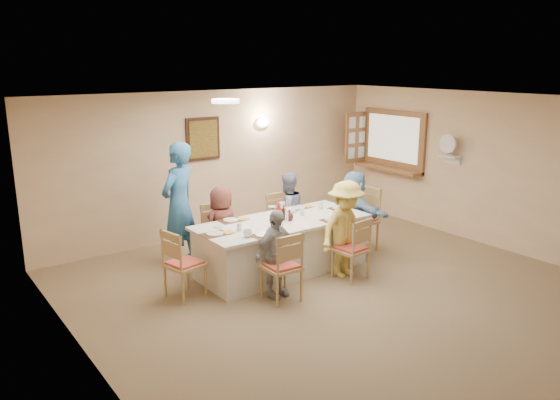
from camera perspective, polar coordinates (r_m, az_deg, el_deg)
ground at (r=7.22m, az=7.97°, el=-10.11°), size 7.00×7.00×0.00m
room_walls at (r=6.74m, az=8.41°, el=1.69°), size 7.00×7.00×7.00m
wall_picture at (r=9.31m, az=-8.04°, el=6.34°), size 0.62×0.05×0.72m
wall_sconce at (r=9.89m, az=-1.82°, el=8.09°), size 0.26×0.09×0.18m
ceiling_light at (r=7.19m, az=-5.73°, el=10.25°), size 0.36×0.36×0.05m
serving_hatch at (r=10.67m, az=11.79°, el=6.09°), size 0.06×1.50×1.15m
hatch_sill at (r=10.67m, az=11.22°, el=3.26°), size 0.30×1.50×0.05m
shutter_door at (r=11.01m, az=7.94°, el=6.50°), size 0.55×0.04×1.00m
fan_shelf at (r=9.78m, az=17.30°, el=4.42°), size 0.22×0.36×0.03m
desk_fan at (r=9.73m, az=17.26°, el=5.28°), size 0.30×0.30×0.28m
dining_table at (r=7.91m, az=0.22°, el=-4.79°), size 2.53×1.07×0.76m
chair_back_left at (r=8.22m, az=-6.48°, el=-3.63°), size 0.48×0.48×0.90m
chair_back_right at (r=8.85m, az=0.29°, el=-2.25°), size 0.43×0.43×0.90m
chair_front_left at (r=6.95m, az=0.14°, el=-6.86°), size 0.46×0.46×0.92m
chair_front_right at (r=7.68m, az=7.41°, el=-5.00°), size 0.47×0.47×0.89m
chair_left_end at (r=7.13m, az=-9.93°, el=-6.49°), size 0.53×0.53×0.93m
chair_right_end at (r=8.84m, az=8.36°, el=-2.00°), size 0.52×0.52×1.02m
diner_back_left at (r=8.08m, az=-6.08°, el=-2.78°), size 0.73×0.60×1.21m
diner_back_right at (r=8.70m, az=0.76°, el=-1.24°), size 0.64×0.51×1.27m
diner_front_left at (r=7.00m, az=-0.45°, el=-5.65°), size 0.78×0.51×1.16m
diner_front_right at (r=7.68m, az=6.85°, el=-3.04°), size 1.00×0.69×1.38m
diner_right_end at (r=8.71m, az=7.78°, el=-1.21°), size 1.27×0.53×1.32m
caregiver at (r=8.19m, az=-10.52°, el=-0.41°), size 1.05×1.01×1.84m
placemat_fl at (r=7.14m, az=-1.67°, el=-3.70°), size 0.34×0.25×0.01m
plate_fl at (r=7.14m, az=-1.67°, el=-3.63°), size 0.23×0.23×0.01m
napkin_fl at (r=7.20m, az=-0.26°, el=-3.49°), size 0.14×0.14×0.01m
placemat_fr at (r=7.85m, az=5.58°, el=-2.09°), size 0.34×0.26×0.01m
plate_fr at (r=7.84m, az=5.58°, el=-2.02°), size 0.24×0.24×0.02m
napkin_fr at (r=7.93m, az=6.80°, el=-1.90°), size 0.13×0.13×0.01m
placemat_bl at (r=7.82m, az=-5.16°, el=-2.15°), size 0.34×0.26×0.01m
plate_bl at (r=7.81m, az=-5.16°, el=-2.08°), size 0.23×0.23×0.01m
napkin_bl at (r=7.86m, az=-3.84°, el=-1.97°), size 0.13×0.13×0.01m
placemat_br at (r=8.47m, az=1.82°, el=-0.80°), size 0.37×0.28×0.01m
plate_br at (r=8.47m, az=1.82°, el=-0.74°), size 0.26×0.26×0.02m
napkin_br at (r=8.54m, az=2.98°, el=-0.64°), size 0.14×0.14×0.01m
placemat_le at (r=7.23m, az=-6.84°, el=-3.57°), size 0.35×0.26×0.01m
plate_le at (r=7.23m, az=-6.84°, el=-3.49°), size 0.23×0.23×0.01m
napkin_le at (r=7.27m, az=-5.41°, el=-3.37°), size 0.14×0.14×0.01m
placemat_re at (r=8.48m, az=6.33°, el=-0.86°), size 0.35×0.26×0.01m
plate_re at (r=8.48m, az=6.34°, el=-0.79°), size 0.25×0.25×0.02m
napkin_re at (r=8.57m, az=7.45°, el=-0.69°), size 0.15×0.15×0.01m
teacup_a at (r=7.07m, az=-3.40°, el=-3.52°), size 0.15×0.15×0.09m
teacup_b at (r=8.45m, az=0.24°, el=-0.52°), size 0.12×0.12×0.09m
bowl_a at (r=7.46m, az=-0.46°, el=-2.73°), size 0.34×0.34×0.05m
bowl_b at (r=8.20m, az=0.99°, el=-1.10°), size 0.36×0.36×0.06m
condiment_ketchup at (r=7.77m, az=-0.16°, el=-1.22°), size 0.10×0.11×0.26m
condiment_brown at (r=7.84m, az=0.36°, el=-1.28°), size 0.16×0.16×0.20m
condiment_malt at (r=7.78m, az=0.96°, el=-1.59°), size 0.17×0.17×0.16m
drinking_glass at (r=7.74m, az=-0.89°, el=-1.85°), size 0.06×0.06×0.10m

